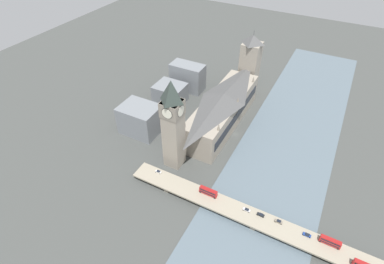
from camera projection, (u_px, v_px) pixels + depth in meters
ground_plane at (236, 134)px, 236.35m from camera, size 600.00×600.00×0.00m
river_water at (285, 150)px, 222.16m from camera, size 66.89×360.00×0.30m
parliament_hall at (223, 109)px, 238.03m from camera, size 25.49×94.10×28.79m
clock_tower at (173, 123)px, 189.91m from camera, size 12.67×12.67×66.82m
victoria_tower at (250, 64)px, 269.78m from camera, size 15.87×15.87×57.53m
road_bridge at (256, 219)px, 173.28m from camera, size 165.78×13.14×4.56m
double_decker_bus_lead at (330, 242)px, 158.83m from camera, size 10.86×2.47×4.67m
double_decker_bus_rear at (208, 192)px, 184.03m from camera, size 11.69×2.48×4.94m
car_northbound_lead at (247, 210)px, 176.31m from camera, size 4.49×1.88×1.30m
car_northbound_mid at (261, 215)px, 173.67m from camera, size 4.34×1.85×1.40m
car_northbound_tail at (307, 235)px, 163.93m from camera, size 4.40×1.92×1.26m
car_southbound_lead at (158, 172)px, 199.18m from camera, size 4.22×1.77×1.47m
car_southbound_tail at (279, 221)px, 170.28m from camera, size 4.43×1.87×1.39m
city_block_west at (170, 93)px, 266.16m from camera, size 25.62×22.18×16.84m
city_block_center at (188, 77)px, 280.02m from camera, size 31.02×15.98×25.24m
city_block_east at (140, 119)px, 232.74m from camera, size 29.60×23.00×22.86m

